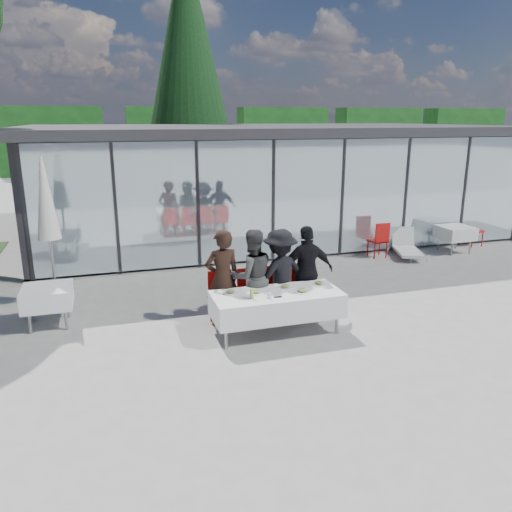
{
  "coord_description": "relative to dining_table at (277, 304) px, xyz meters",
  "views": [
    {
      "loc": [
        -3.1,
        -7.94,
        3.69
      ],
      "look_at": [
        -0.29,
        1.2,
        1.03
      ],
      "focal_mm": 35.0,
      "sensor_mm": 36.0,
      "label": 1
    }
  ],
  "objects": [
    {
      "name": "ground",
      "position": [
        0.36,
        0.24,
        -0.54
      ],
      "size": [
        90.0,
        90.0,
        0.0
      ],
      "primitive_type": "plane",
      "color": "#999791",
      "rests_on": "ground"
    },
    {
      "name": "pavilion",
      "position": [
        2.36,
        8.4,
        1.61
      ],
      "size": [
        14.8,
        8.8,
        3.44
      ],
      "color": "gray",
      "rests_on": "ground"
    },
    {
      "name": "treeline",
      "position": [
        -1.64,
        28.24,
        1.66
      ],
      "size": [
        62.5,
        2.0,
        4.4
      ],
      "color": "#133D16",
      "rests_on": "ground"
    },
    {
      "name": "dining_table",
      "position": [
        0.0,
        0.0,
        0.0
      ],
      "size": [
        2.26,
        0.96,
        0.75
      ],
      "color": "white",
      "rests_on": "ground"
    },
    {
      "name": "diner_a",
      "position": [
        -0.82,
        0.63,
        0.36
      ],
      "size": [
        0.74,
        0.74,
        1.79
      ],
      "primitive_type": "imported",
      "rotation": [
        0.0,
        0.0,
        3.28
      ],
      "color": "black",
      "rests_on": "ground"
    },
    {
      "name": "diner_chair_a",
      "position": [
        -0.82,
        0.75,
        -0.0
      ],
      "size": [
        0.44,
        0.44,
        0.97
      ],
      "color": "#AF0D0B",
      "rests_on": "ground"
    },
    {
      "name": "diner_b",
      "position": [
        -0.26,
        0.63,
        0.34
      ],
      "size": [
        0.89,
        0.89,
        1.76
      ],
      "primitive_type": "imported",
      "rotation": [
        0.0,
        0.0,
        3.18
      ],
      "color": "#434343",
      "rests_on": "ground"
    },
    {
      "name": "diner_chair_b",
      "position": [
        -0.26,
        0.75,
        -0.0
      ],
      "size": [
        0.44,
        0.44,
        0.97
      ],
      "color": "#AF0D0B",
      "rests_on": "ground"
    },
    {
      "name": "diner_c",
      "position": [
        0.28,
        0.63,
        0.33
      ],
      "size": [
        1.39,
        1.39,
        1.73
      ],
      "primitive_type": "imported",
      "rotation": [
        0.0,
        0.0,
        3.43
      ],
      "color": "black",
      "rests_on": "ground"
    },
    {
      "name": "diner_chair_c",
      "position": [
        0.28,
        0.75,
        -0.0
      ],
      "size": [
        0.44,
        0.44,
        0.97
      ],
      "color": "#AF0D0B",
      "rests_on": "ground"
    },
    {
      "name": "diner_d",
      "position": [
        0.82,
        0.63,
        0.34
      ],
      "size": [
        1.09,
        1.09,
        1.75
      ],
      "primitive_type": "imported",
      "rotation": [
        0.0,
        0.0,
        3.08
      ],
      "color": "black",
      "rests_on": "ground"
    },
    {
      "name": "diner_chair_d",
      "position": [
        0.82,
        0.75,
        -0.0
      ],
      "size": [
        0.44,
        0.44,
        0.97
      ],
      "color": "#AF0D0B",
      "rests_on": "ground"
    },
    {
      "name": "plate_a",
      "position": [
        -0.78,
        0.2,
        0.24
      ],
      "size": [
        0.27,
        0.27,
        0.07
      ],
      "color": "white",
      "rests_on": "dining_table"
    },
    {
      "name": "plate_b",
      "position": [
        -0.37,
        0.07,
        0.24
      ],
      "size": [
        0.27,
        0.27,
        0.07
      ],
      "color": "white",
      "rests_on": "dining_table"
    },
    {
      "name": "plate_c",
      "position": [
        0.23,
        0.19,
        0.24
      ],
      "size": [
        0.27,
        0.27,
        0.07
      ],
      "color": "white",
      "rests_on": "dining_table"
    },
    {
      "name": "plate_d",
      "position": [
        0.87,
        0.17,
        0.24
      ],
      "size": [
        0.27,
        0.27,
        0.07
      ],
      "color": "white",
      "rests_on": "dining_table"
    },
    {
      "name": "plate_extra",
      "position": [
        0.43,
        -0.12,
        0.24
      ],
      "size": [
        0.27,
        0.27,
        0.07
      ],
      "color": "white",
      "rests_on": "dining_table"
    },
    {
      "name": "juice_bottle",
      "position": [
        -0.49,
        -0.14,
        0.29
      ],
      "size": [
        0.06,
        0.06,
        0.17
      ],
      "primitive_type": "cylinder",
      "color": "#8EB14A",
      "rests_on": "dining_table"
    },
    {
      "name": "drinking_glasses",
      "position": [
        -0.22,
        -0.23,
        0.26
      ],
      "size": [
        0.07,
        0.07,
        0.1
      ],
      "color": "silver",
      "rests_on": "dining_table"
    },
    {
      "name": "folded_eyeglasses",
      "position": [
        -0.06,
        -0.22,
        0.22
      ],
      "size": [
        0.14,
        0.03,
        0.01
      ],
      "primitive_type": "cube",
      "color": "black",
      "rests_on": "dining_table"
    },
    {
      "name": "spare_table_left",
      "position": [
        -3.86,
        1.52,
        0.02
      ],
      "size": [
        0.86,
        0.86,
        0.74
      ],
      "color": "white",
      "rests_on": "ground"
    },
    {
      "name": "spare_table_right",
      "position": [
        6.64,
        3.73,
        0.02
      ],
      "size": [
        0.86,
        0.86,
        0.74
      ],
      "color": "white",
      "rests_on": "ground"
    },
    {
      "name": "spare_chair_a",
      "position": [
        7.65,
        4.27,
        -0.0
      ],
      "size": [
        0.5,
        0.5,
        0.97
      ],
      "color": "#AF0D0B",
      "rests_on": "ground"
    },
    {
      "name": "spare_chair_b",
      "position": [
        4.29,
        3.82,
        -0.0
      ],
      "size": [
        0.47,
        0.47,
        0.97
      ],
      "color": "#AF0D0B",
      "rests_on": "ground"
    },
    {
      "name": "market_umbrella",
      "position": [
        -3.8,
        2.44,
        1.46
      ],
      "size": [
        0.5,
        0.5,
        3.0
      ],
      "color": "black",
      "rests_on": "ground"
    },
    {
      "name": "lounger",
      "position": [
        5.11,
        3.79,
        -0.28
      ],
      "size": [
        1.0,
        1.45,
        0.72
      ],
      "color": "silver",
      "rests_on": "ground"
    },
    {
      "name": "conifer_tree",
      "position": [
        0.86,
        13.24,
        5.45
      ],
      "size": [
        4.0,
        4.0,
        10.5
      ],
      "color": "#382316",
      "rests_on": "ground"
    }
  ]
}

